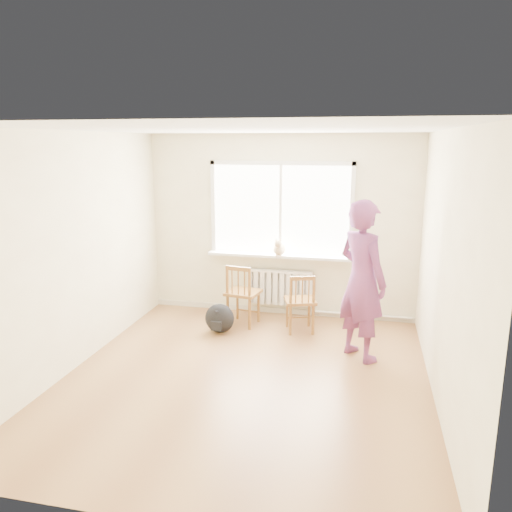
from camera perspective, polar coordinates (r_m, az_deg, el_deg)
The scene contains 13 objects.
floor at distance 5.73m, azimuth -1.22°, elevation -13.79°, with size 4.50×4.50×0.00m, color #986B3E.
ceiling at distance 5.12m, azimuth -1.37°, elevation 14.31°, with size 4.50×4.50×0.00m, color white.
back_wall at distance 7.43m, azimuth 2.87°, elevation 3.40°, with size 4.00×0.01×2.70m, color #F3ECC2.
window at distance 7.36m, azimuth 2.86°, elevation 5.76°, with size 2.12×0.05×1.42m.
windowsill at distance 7.40m, azimuth 2.69°, elevation 0.05°, with size 2.15×0.22×0.04m, color white.
radiator at distance 7.54m, azimuth 2.67°, elevation -3.55°, with size 1.00×0.12×0.55m.
heating_pipe at distance 7.58m, azimuth 12.09°, elevation -6.60°, with size 0.04×0.04×1.40m, color silver.
baseboard at distance 7.74m, azimuth 2.74°, elevation -6.24°, with size 4.00×0.03×0.08m, color beige.
chair_left at distance 7.10m, azimuth -1.64°, elevation -4.47°, with size 0.51×0.49×0.90m.
chair_right at distance 6.89m, azimuth 5.13°, elevation -5.37°, with size 0.51×0.49×0.83m.
person at distance 6.06m, azimuth 12.03°, elevation -2.76°, with size 0.71×0.46×1.94m, color #D0454B.
cat at distance 7.29m, azimuth 2.69°, elevation 0.92°, with size 0.18×0.42×0.28m.
backpack at distance 6.94m, azimuth -4.17°, elevation -7.12°, with size 0.41×0.31×0.41m, color black.
Camera 1 is at (1.23, -4.97, 2.57)m, focal length 35.00 mm.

